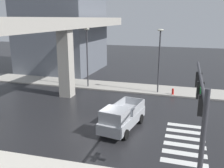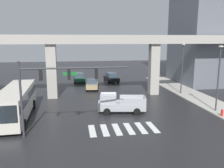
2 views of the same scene
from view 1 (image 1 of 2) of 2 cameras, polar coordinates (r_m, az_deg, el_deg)
The scene contains 9 objects.
ground_plane at distance 19.44m, azimuth -3.00°, elevation -10.57°, with size 120.00×120.00×0.00m, color #232326.
crosswalk_stripes at distance 18.47m, azimuth 16.42°, elevation -12.62°, with size 6.05×2.80×0.01m.
elevated_overpass at distance 20.61m, azimuth -20.30°, elevation 10.75°, with size 52.61×2.07×8.45m.
sidewalk_east at distance 30.96m, azimuth 1.20°, elevation -0.58°, with size 4.00×36.00×0.15m, color #ADA89E.
pickup_truck at distance 19.06m, azimuth 2.12°, elevation -7.84°, with size 5.34×2.69×2.08m.
traffic_signal_mast at distance 11.43m, azimuth 19.63°, elevation -5.45°, with size 8.69×0.32×6.20m.
street_lamp_near_corner at distance 27.94m, azimuth 10.88°, elevation 6.85°, with size 0.44×0.70×7.24m.
street_lamp_mid_block at distance 30.07m, azimuth -5.75°, elevation 7.60°, with size 0.44×0.70×7.24m.
fire_hydrant at distance 28.29m, azimuth 13.84°, elevation -1.79°, with size 0.24×0.24×0.85m.
Camera 1 is at (-16.47, -6.05, 8.37)m, focal length 39.66 mm.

